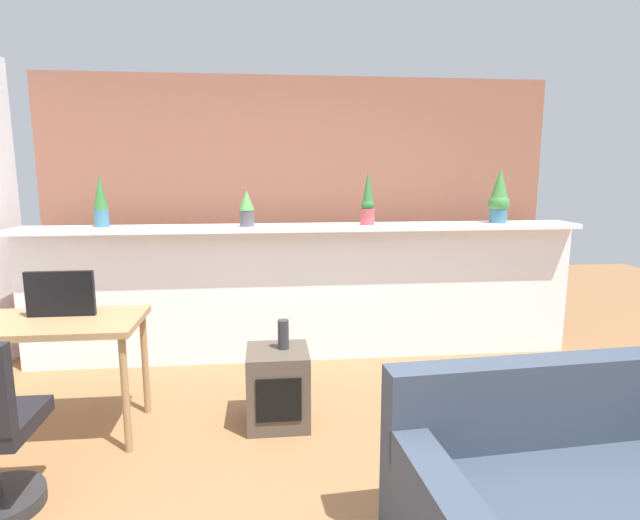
% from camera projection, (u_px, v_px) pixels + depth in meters
% --- Properties ---
extents(ground_plane, '(12.00, 12.00, 0.00)m').
position_uv_depth(ground_plane, '(337.00, 498.00, 2.60)').
color(ground_plane, brown).
extents(divider_wall, '(4.73, 0.16, 1.15)m').
position_uv_depth(divider_wall, '(306.00, 295.00, 4.46)').
color(divider_wall, white).
rests_on(divider_wall, ground).
extents(plant_shelf, '(4.73, 0.38, 0.04)m').
position_uv_depth(plant_shelf, '(306.00, 228.00, 4.32)').
color(plant_shelf, white).
rests_on(plant_shelf, divider_wall).
extents(brick_wall_behind, '(4.73, 0.10, 2.50)m').
position_uv_depth(brick_wall_behind, '(300.00, 212.00, 4.93)').
color(brick_wall_behind, '#935B47').
rests_on(brick_wall_behind, ground).
extents(potted_plant_0, '(0.12, 0.12, 0.42)m').
position_uv_depth(potted_plant_0, '(101.00, 201.00, 4.14)').
color(potted_plant_0, '#386B84').
rests_on(potted_plant_0, plant_shelf).
extents(potted_plant_1, '(0.13, 0.13, 0.30)m').
position_uv_depth(potted_plant_1, '(247.00, 208.00, 4.20)').
color(potted_plant_1, '#4C4C51').
rests_on(potted_plant_1, plant_shelf).
extents(potted_plant_2, '(0.12, 0.12, 0.46)m').
position_uv_depth(potted_plant_2, '(368.00, 201.00, 4.31)').
color(potted_plant_2, '#B7474C').
rests_on(potted_plant_2, plant_shelf).
extents(potted_plant_3, '(0.18, 0.18, 0.47)m').
position_uv_depth(potted_plant_3, '(499.00, 197.00, 4.47)').
color(potted_plant_3, '#386B84').
rests_on(potted_plant_3, plant_shelf).
extents(desk, '(1.10, 0.60, 0.75)m').
position_uv_depth(desk, '(48.00, 333.00, 3.12)').
color(desk, '#99754C').
rests_on(desk, ground).
extents(tv_monitor, '(0.41, 0.04, 0.29)m').
position_uv_depth(tv_monitor, '(60.00, 294.00, 3.16)').
color(tv_monitor, black).
rests_on(tv_monitor, desk).
extents(side_cube_shelf, '(0.40, 0.41, 0.50)m').
position_uv_depth(side_cube_shelf, '(278.00, 387.00, 3.34)').
color(side_cube_shelf, '#4C4238').
rests_on(side_cube_shelf, ground).
extents(vase_on_shelf, '(0.07, 0.07, 0.19)m').
position_uv_depth(vase_on_shelf, '(283.00, 334.00, 3.32)').
color(vase_on_shelf, '#2D2D33').
rests_on(vase_on_shelf, side_cube_shelf).
extents(couch, '(1.61, 0.87, 0.80)m').
position_uv_depth(couch, '(579.00, 495.00, 2.18)').
color(couch, '#333D4C').
rests_on(couch, ground).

